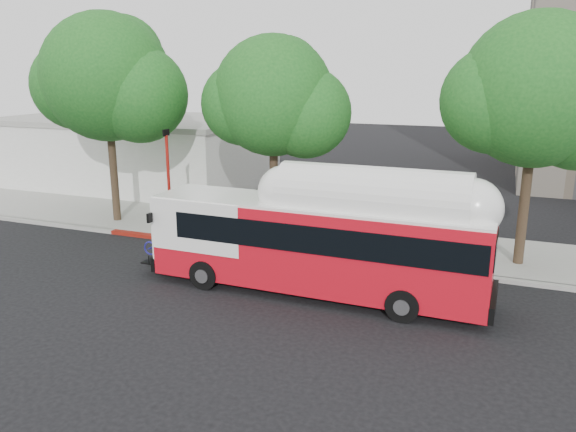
% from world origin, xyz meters
% --- Properties ---
extents(ground, '(120.00, 120.00, 0.00)m').
position_xyz_m(ground, '(0.00, 0.00, 0.00)').
color(ground, black).
rests_on(ground, ground).
extents(sidewalk, '(60.00, 5.00, 0.15)m').
position_xyz_m(sidewalk, '(0.00, 6.50, 0.07)').
color(sidewalk, gray).
rests_on(sidewalk, ground).
extents(curb_strip, '(60.00, 0.30, 0.15)m').
position_xyz_m(curb_strip, '(0.00, 3.90, 0.07)').
color(curb_strip, gray).
rests_on(curb_strip, ground).
extents(red_curb_segment, '(10.00, 0.32, 0.16)m').
position_xyz_m(red_curb_segment, '(-3.00, 3.90, 0.08)').
color(red_curb_segment, maroon).
rests_on(red_curb_segment, ground).
extents(street_tree_left, '(6.67, 5.80, 9.74)m').
position_xyz_m(street_tree_left, '(-8.53, 5.56, 6.60)').
color(street_tree_left, '#2D2116').
rests_on(street_tree_left, ground).
extents(street_tree_mid, '(5.75, 5.00, 8.62)m').
position_xyz_m(street_tree_mid, '(-0.59, 6.06, 5.91)').
color(street_tree_mid, '#2D2116').
rests_on(street_tree_mid, ground).
extents(street_tree_right, '(6.21, 5.40, 9.18)m').
position_xyz_m(street_tree_right, '(9.44, 5.86, 6.26)').
color(street_tree_right, '#2D2116').
rests_on(street_tree_right, ground).
extents(low_commercial_bldg, '(16.20, 10.20, 4.25)m').
position_xyz_m(low_commercial_bldg, '(-14.00, 14.00, 2.15)').
color(low_commercial_bldg, silver).
rests_on(low_commercial_bldg, ground).
extents(transit_bus, '(11.85, 2.70, 3.49)m').
position_xyz_m(transit_bus, '(2.80, 0.61, 1.63)').
color(transit_bus, red).
rests_on(transit_bus, ground).
extents(signal_pole, '(0.13, 0.45, 4.72)m').
position_xyz_m(signal_pole, '(-5.32, 4.51, 2.42)').
color(signal_pole, '#AC1912').
rests_on(signal_pole, ground).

